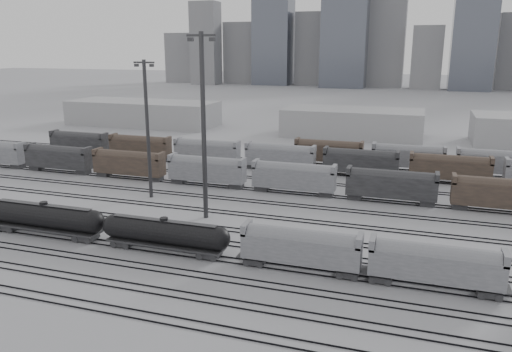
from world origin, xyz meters
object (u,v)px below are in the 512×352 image
(tank_car_a, at_px, (45,217))
(hopper_car_b, at_px, (435,263))
(tank_car_b, at_px, (165,233))
(light_mast_c, at_px, (203,123))
(hopper_car_a, at_px, (301,246))

(tank_car_a, bearing_deg, hopper_car_b, 0.00)
(tank_car_b, distance_m, light_mast_c, 18.51)
(tank_car_a, bearing_deg, light_mast_c, 37.20)
(tank_car_b, bearing_deg, hopper_car_a, 0.00)
(tank_car_a, distance_m, light_mast_c, 25.97)
(light_mast_c, bearing_deg, hopper_car_b, -22.67)
(tank_car_b, xyz_separation_m, hopper_car_a, (17.93, 0.00, 0.56))
(tank_car_a, distance_m, hopper_car_a, 36.64)
(tank_car_a, xyz_separation_m, hopper_car_b, (51.57, 0.00, 0.42))
(tank_car_a, xyz_separation_m, tank_car_b, (18.70, 0.00, -0.14))
(hopper_car_a, relative_size, light_mast_c, 0.51)
(tank_car_a, relative_size, hopper_car_b, 1.34)
(tank_car_b, height_order, hopper_car_b, hopper_car_b)
(hopper_car_a, xyz_separation_m, light_mast_c, (-18.33, 13.90, 11.66))
(tank_car_b, distance_m, hopper_car_a, 17.94)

